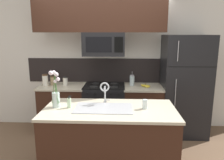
{
  "coord_description": "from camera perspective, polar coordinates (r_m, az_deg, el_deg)",
  "views": [
    {
      "loc": [
        0.33,
        -3.07,
        1.88
      ],
      "look_at": [
        0.17,
        0.27,
        1.16
      ],
      "focal_mm": 35.0,
      "sensor_mm": 36.0,
      "label": 1
    }
  ],
  "objects": [
    {
      "name": "refrigerator",
      "position": [
        4.27,
        18.32,
        -1.41
      ],
      "size": [
        0.82,
        0.74,
        1.85
      ],
      "color": "black",
      "rests_on": "ground"
    },
    {
      "name": "dish_soap_bottle",
      "position": [
        2.96,
        -11.12,
        -5.85
      ],
      "size": [
        0.06,
        0.05,
        0.16
      ],
      "color": "beige",
      "rests_on": "island_counter"
    },
    {
      "name": "french_press",
      "position": [
        4.13,
        5.25,
        -0.07
      ],
      "size": [
        0.09,
        0.09,
        0.27
      ],
      "color": "silver",
      "rests_on": "back_counter_right"
    },
    {
      "name": "microwave",
      "position": [
        3.97,
        -2.11,
        9.35
      ],
      "size": [
        0.74,
        0.4,
        0.41
      ],
      "color": "black"
    },
    {
      "name": "storage_jar_medium",
      "position": [
        4.3,
        -15.1,
        -0.14
      ],
      "size": [
        0.11,
        0.11,
        0.18
      ],
      "color": "#997F5B",
      "rests_on": "back_counter_left"
    },
    {
      "name": "upper_cabinet_band",
      "position": [
        3.96,
        -3.23,
        16.66
      ],
      "size": [
        2.29,
        0.34,
        0.6
      ],
      "primitive_type": "cube",
      "color": "#381E14"
    },
    {
      "name": "back_counter_left",
      "position": [
        4.37,
        -12.5,
        -7.18
      ],
      "size": [
        0.86,
        0.65,
        0.91
      ],
      "color": "#381E14",
      "rests_on": "ground"
    },
    {
      "name": "sink_faucet",
      "position": [
        3.05,
        -1.9,
        -2.53
      ],
      "size": [
        0.14,
        0.14,
        0.31
      ],
      "color": "#B7BABF",
      "rests_on": "island_counter"
    },
    {
      "name": "stove_range",
      "position": [
        4.23,
        -1.96,
        -7.44
      ],
      "size": [
        0.76,
        0.64,
        0.93
      ],
      "color": "black",
      "rests_on": "ground"
    },
    {
      "name": "storage_jar_short",
      "position": [
        4.22,
        -12.08,
        -0.28
      ],
      "size": [
        0.09,
        0.09,
        0.16
      ],
      "color": "silver",
      "rests_on": "back_counter_left"
    },
    {
      "name": "storage_jar_tall",
      "position": [
        4.28,
        -17.06,
        -0.01
      ],
      "size": [
        0.1,
        0.1,
        0.22
      ],
      "color": "silver",
      "rests_on": "back_counter_left"
    },
    {
      "name": "back_counter_right",
      "position": [
        4.24,
        7.98,
        -7.59
      ],
      "size": [
        0.73,
        0.65,
        0.91
      ],
      "color": "#381E14",
      "rests_on": "ground"
    },
    {
      "name": "ground_plane",
      "position": [
        3.62,
        -3.1,
        -19.18
      ],
      "size": [
        10.0,
        10.0,
        0.0
      ],
      "primitive_type": "plane",
      "color": "brown"
    },
    {
      "name": "kitchen_sink",
      "position": [
        2.93,
        -2.22,
        -8.67
      ],
      "size": [
        0.76,
        0.44,
        0.16
      ],
      "color": "#ADAFB5",
      "rests_on": "island_counter"
    },
    {
      "name": "banana_bunch",
      "position": [
        4.05,
        8.78,
        -1.53
      ],
      "size": [
        0.19,
        0.15,
        0.08
      ],
      "color": "yellow",
      "rests_on": "back_counter_right"
    },
    {
      "name": "splash_band",
      "position": [
        4.37,
        -1.69,
        2.53
      ],
      "size": [
        3.12,
        0.01,
        0.48
      ],
      "primitive_type": "cube",
      "color": "black",
      "rests_on": "rear_partition"
    },
    {
      "name": "drinking_glass",
      "position": [
        2.9,
        8.61,
        -6.27
      ],
      "size": [
        0.07,
        0.07,
        0.12
      ],
      "color": "silver",
      "rests_on": "island_counter"
    },
    {
      "name": "island_counter",
      "position": [
        3.08,
        -0.63,
        -15.42
      ],
      "size": [
        1.74,
        0.86,
        0.91
      ],
      "color": "#381E14",
      "rests_on": "ground"
    },
    {
      "name": "rear_partition",
      "position": [
        4.39,
        2.27,
        4.55
      ],
      "size": [
        5.2,
        0.1,
        2.6
      ],
      "primitive_type": "cube",
      "color": "silver",
      "rests_on": "ground"
    },
    {
      "name": "flower_vase",
      "position": [
        2.99,
        -14.49,
        -3.79
      ],
      "size": [
        0.14,
        0.19,
        0.5
      ],
      "color": "silver",
      "rests_on": "island_counter"
    }
  ]
}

